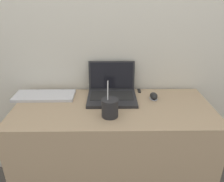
# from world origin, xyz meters

# --- Properties ---
(wall_back) EXTENTS (7.00, 0.04, 2.50)m
(wall_back) POSITION_xyz_m (0.00, 0.59, 1.25)
(wall_back) COLOR silver
(wall_back) RESTS_ON ground_plane
(desk) EXTENTS (1.28, 0.55, 0.77)m
(desk) POSITION_xyz_m (0.00, 0.28, 0.39)
(desk) COLOR tan
(desk) RESTS_ON ground_plane
(laptop) EXTENTS (0.33, 0.31, 0.22)m
(laptop) POSITION_xyz_m (-0.01, 0.42, 0.82)
(laptop) COLOR #232326
(laptop) RESTS_ON desk
(drink_cup) EXTENTS (0.10, 0.10, 0.22)m
(drink_cup) POSITION_xyz_m (-0.02, 0.16, 0.83)
(drink_cup) COLOR #232326
(drink_cup) RESTS_ON desk
(computer_mouse) EXTENTS (0.06, 0.09, 0.04)m
(computer_mouse) POSITION_xyz_m (0.28, 0.39, 0.79)
(computer_mouse) COLOR #B2B2B7
(computer_mouse) RESTS_ON desk
(external_keyboard) EXTENTS (0.42, 0.17, 0.02)m
(external_keyboard) POSITION_xyz_m (-0.48, 0.42, 0.78)
(external_keyboard) COLOR silver
(external_keyboard) RESTS_ON desk
(usb_stick) EXTENTS (0.02, 0.06, 0.01)m
(usb_stick) POSITION_xyz_m (0.20, 0.51, 0.78)
(usb_stick) COLOR black
(usb_stick) RESTS_ON desk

